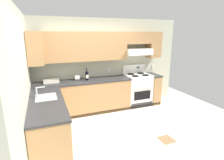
# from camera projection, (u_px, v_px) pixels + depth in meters

# --- Properties ---
(ground_plane) EXTENTS (7.04, 7.04, 0.00)m
(ground_plane) POSITION_uv_depth(u_px,v_px,m) (109.00, 132.00, 4.01)
(ground_plane) COLOR beige
(floor_accent_tile) EXTENTS (0.30, 0.30, 0.01)m
(floor_accent_tile) POSITION_uv_depth(u_px,v_px,m) (166.00, 139.00, 3.73)
(floor_accent_tile) COLOR olive
(floor_accent_tile) RESTS_ON ground_plane
(wall_back) EXTENTS (4.68, 0.57, 2.55)m
(wall_back) POSITION_uv_depth(u_px,v_px,m) (103.00, 57.00, 5.16)
(wall_back) COLOR #B7BAA3
(wall_back) RESTS_ON ground_plane
(wall_left) EXTENTS (0.47, 4.00, 2.55)m
(wall_left) POSITION_uv_depth(u_px,v_px,m) (24.00, 78.00, 3.33)
(wall_left) COLOR #B7BAA3
(wall_left) RESTS_ON ground_plane
(counter_back_run) EXTENTS (3.60, 0.65, 0.91)m
(counter_back_run) POSITION_uv_depth(u_px,v_px,m) (92.00, 96.00, 5.01)
(counter_back_run) COLOR #A87A4C
(counter_back_run) RESTS_ON ground_plane
(counter_left_run) EXTENTS (0.63, 1.91, 1.13)m
(counter_left_run) POSITION_uv_depth(u_px,v_px,m) (49.00, 123.00, 3.46)
(counter_left_run) COLOR #A87A4C
(counter_left_run) RESTS_ON ground_plane
(stove) EXTENTS (0.76, 0.62, 1.20)m
(stove) POSITION_uv_depth(u_px,v_px,m) (138.00, 89.00, 5.51)
(stove) COLOR white
(stove) RESTS_ON ground_plane
(wine_bottle) EXTENTS (0.08, 0.08, 0.33)m
(wine_bottle) POSITION_uv_depth(u_px,v_px,m) (87.00, 75.00, 4.84)
(wine_bottle) COLOR black
(wine_bottle) RESTS_ON counter_back_run
(bowl) EXTENTS (0.38, 0.21, 0.08)m
(bowl) POSITION_uv_depth(u_px,v_px,m) (51.00, 82.00, 4.61)
(bowl) COLOR beige
(bowl) RESTS_ON counter_back_run
(paper_towel_roll) EXTENTS (0.12, 0.12, 0.12)m
(paper_towel_roll) POSITION_uv_depth(u_px,v_px,m) (77.00, 78.00, 4.85)
(paper_towel_roll) COLOR white
(paper_towel_roll) RESTS_ON counter_back_run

